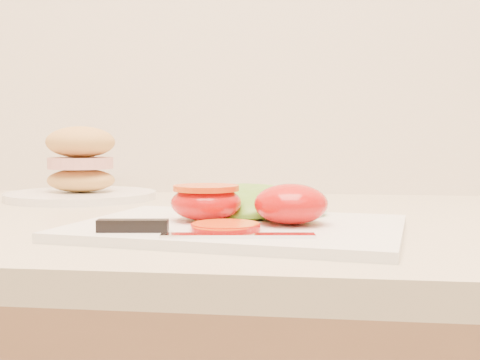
# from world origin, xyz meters

# --- Properties ---
(cutting_board) EXTENTS (0.37, 0.29, 0.01)m
(cutting_board) POSITION_xyz_m (-0.44, 1.55, 0.94)
(cutting_board) COLOR white
(cutting_board) RESTS_ON counter
(tomato_half_dome) EXTENTS (0.08, 0.08, 0.04)m
(tomato_half_dome) POSITION_xyz_m (-0.38, 1.55, 0.96)
(tomato_half_dome) COLOR red
(tomato_half_dome) RESTS_ON cutting_board
(tomato_half_cut) EXTENTS (0.08, 0.08, 0.04)m
(tomato_half_cut) POSITION_xyz_m (-0.48, 1.56, 0.96)
(tomato_half_cut) COLOR red
(tomato_half_cut) RESTS_ON cutting_board
(tomato_slice_0) EXTENTS (0.07, 0.07, 0.01)m
(tomato_slice_0) POSITION_xyz_m (-0.44, 1.50, 0.94)
(tomato_slice_0) COLOR #CE520E
(tomato_slice_0) RESTS_ON cutting_board
(tomato_slice_1) EXTENTS (0.06, 0.06, 0.01)m
(tomato_slice_1) POSITION_xyz_m (-0.45, 1.48, 0.94)
(tomato_slice_1) COLOR #CE520E
(tomato_slice_1) RESTS_ON cutting_board
(lettuce_leaf_0) EXTENTS (0.19, 0.17, 0.03)m
(lettuce_leaf_0) POSITION_xyz_m (-0.44, 1.62, 0.95)
(lettuce_leaf_0) COLOR #539728
(lettuce_leaf_0) RESTS_ON cutting_board
(lettuce_leaf_1) EXTENTS (0.15, 0.14, 0.03)m
(lettuce_leaf_1) POSITION_xyz_m (-0.40, 1.62, 0.95)
(lettuce_leaf_1) COLOR #539728
(lettuce_leaf_1) RESTS_ON cutting_board
(knife) EXTENTS (0.21, 0.05, 0.01)m
(knife) POSITION_xyz_m (-0.49, 1.47, 0.94)
(knife) COLOR silver
(knife) RESTS_ON cutting_board
(sandwich_plate) EXTENTS (0.24, 0.24, 0.12)m
(sandwich_plate) POSITION_xyz_m (-0.74, 1.86, 0.97)
(sandwich_plate) COLOR white
(sandwich_plate) RESTS_ON counter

